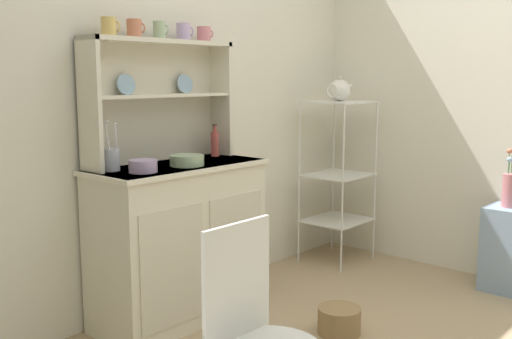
{
  "coord_description": "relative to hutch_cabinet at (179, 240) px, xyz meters",
  "views": [
    {
      "loc": [
        -2.24,
        -1.01,
        1.32
      ],
      "look_at": [
        0.16,
        1.12,
        0.81
      ],
      "focal_mm": 41.38,
      "sensor_mm": 36.0,
      "label": 1
    }
  ],
  "objects": [
    {
      "name": "wall_back",
      "position": [
        0.19,
        0.26,
        0.81
      ],
      "size": [
        3.84,
        0.05,
        2.5
      ],
      "primitive_type": "cube",
      "color": "silver",
      "rests_on": "ground"
    },
    {
      "name": "cup_sage_2",
      "position": [
        -0.0,
        0.12,
        1.12
      ],
      "size": [
        0.08,
        0.06,
        0.09
      ],
      "color": "#9EB78E",
      "rests_on": "hutch_shelf_unit"
    },
    {
      "name": "cup_gold_0",
      "position": [
        -0.32,
        0.12,
        1.12
      ],
      "size": [
        0.09,
        0.07,
        0.09
      ],
      "color": "#DBB760",
      "rests_on": "hutch_shelf_unit"
    },
    {
      "name": "bowl_mixing_large",
      "position": [
        -0.29,
        -0.07,
        0.45
      ],
      "size": [
        0.14,
        0.14,
        0.06
      ],
      "primitive_type": "cylinder",
      "color": "#B79ECC",
      "rests_on": "hutch_cabinet"
    },
    {
      "name": "cup_rose_4",
      "position": [
        0.32,
        0.12,
        1.12
      ],
      "size": [
        0.09,
        0.08,
        0.08
      ],
      "color": "#D17A84",
      "rests_on": "hutch_shelf_unit"
    },
    {
      "name": "hutch_cabinet",
      "position": [
        0.0,
        0.0,
        0.0
      ],
      "size": [
        0.98,
        0.45,
        0.86
      ],
      "color": "silver",
      "rests_on": "ground"
    },
    {
      "name": "jam_bottle",
      "position": [
        0.36,
        0.09,
        0.49
      ],
      "size": [
        0.05,
        0.05,
        0.19
      ],
      "color": "#B74C47",
      "rests_on": "hutch_cabinet"
    },
    {
      "name": "flower_vase",
      "position": [
        1.63,
        -1.19,
        0.2
      ],
      "size": [
        0.09,
        0.09,
        0.36
      ],
      "color": "#D17A84",
      "rests_on": "side_shelf_blue"
    },
    {
      "name": "floor_basket",
      "position": [
        0.4,
        -0.78,
        -0.37
      ],
      "size": [
        0.22,
        0.22,
        0.14
      ],
      "primitive_type": "cylinder",
      "color": "#93754C",
      "rests_on": "ground"
    },
    {
      "name": "porcelain_teapot",
      "position": [
        1.43,
        -0.07,
        0.79
      ],
      "size": [
        0.24,
        0.15,
        0.17
      ],
      "color": "white",
      "rests_on": "bakers_rack"
    },
    {
      "name": "utensil_jar",
      "position": [
        -0.36,
        0.08,
        0.48
      ],
      "size": [
        0.08,
        0.08,
        0.25
      ],
      "color": "#B2B7C6",
      "rests_on": "hutch_cabinet"
    },
    {
      "name": "bakers_rack",
      "position": [
        1.43,
        -0.07,
        0.26
      ],
      "size": [
        0.44,
        0.38,
        1.15
      ],
      "color": "silver",
      "rests_on": "ground"
    },
    {
      "name": "cup_lilac_3",
      "position": [
        0.17,
        0.12,
        1.12
      ],
      "size": [
        0.09,
        0.08,
        0.09
      ],
      "color": "#B79ECC",
      "rests_on": "hutch_shelf_unit"
    },
    {
      "name": "hutch_shelf_unit",
      "position": [
        0.0,
        0.16,
        0.8
      ],
      "size": [
        0.92,
        0.18,
        0.66
      ],
      "color": "beige",
      "rests_on": "hutch_cabinet"
    },
    {
      "name": "bowl_floral_medium",
      "position": [
        0.0,
        -0.07,
        0.44
      ],
      "size": [
        0.18,
        0.18,
        0.06
      ],
      "primitive_type": "cylinder",
      "color": "#9EB78E",
      "rests_on": "hutch_cabinet"
    },
    {
      "name": "wire_chair",
      "position": [
        -0.7,
        -1.17,
        0.08
      ],
      "size": [
        0.36,
        0.36,
        0.85
      ],
      "rotation": [
        0.0,
        0.0,
        -0.36
      ],
      "color": "white",
      "rests_on": "ground"
    },
    {
      "name": "cup_terracotta_1",
      "position": [
        -0.16,
        0.12,
        1.12
      ],
      "size": [
        0.09,
        0.08,
        0.09
      ],
      "color": "#C67556",
      "rests_on": "hutch_shelf_unit"
    }
  ]
}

